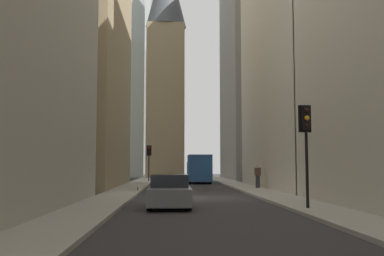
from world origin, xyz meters
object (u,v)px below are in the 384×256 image
object	(u,v)px
pedestrian	(258,175)
hatchback_grey	(170,192)
traffic_light_midblock	(149,155)
delivery_truck	(199,169)
traffic_light_foreground	(306,132)
discarded_bottle	(138,189)

from	to	relation	value
pedestrian	hatchback_grey	bearing A→B (deg)	154.54
traffic_light_midblock	pedestrian	xyz separation A→B (m)	(-15.25, -8.91, -1.85)
delivery_truck	hatchback_grey	distance (m)	26.22
delivery_truck	traffic_light_foreground	bearing A→B (deg)	-174.59
delivery_truck	traffic_light_foreground	world-z (taller)	traffic_light_foreground
delivery_truck	pedestrian	bearing A→B (deg)	-163.68
traffic_light_midblock	delivery_truck	bearing A→B (deg)	-117.73
pedestrian	traffic_light_foreground	bearing A→B (deg)	176.27
delivery_truck	traffic_light_midblock	distance (m)	6.12
traffic_light_foreground	discarded_bottle	bearing A→B (deg)	32.18
delivery_truck	traffic_light_midblock	world-z (taller)	traffic_light_midblock
traffic_light_foreground	discarded_bottle	size ratio (longest dim) A/B	15.17
hatchback_grey	discarded_bottle	size ratio (longest dim) A/B	15.93
pedestrian	discarded_bottle	xyz separation A→B (m)	(-3.36, 8.64, -0.86)
delivery_truck	traffic_light_midblock	xyz separation A→B (m)	(2.76, 5.25, 1.49)
hatchback_grey	traffic_light_foreground	xyz separation A→B (m)	(-1.92, -5.45, 2.49)
delivery_truck	discarded_bottle	xyz separation A→B (m)	(-15.86, 4.98, -1.21)
discarded_bottle	traffic_light_midblock	bearing A→B (deg)	0.84
discarded_bottle	pedestrian	bearing A→B (deg)	-68.71
traffic_light_foreground	traffic_light_midblock	world-z (taller)	traffic_light_foreground
delivery_truck	hatchback_grey	world-z (taller)	delivery_truck
traffic_light_midblock	discarded_bottle	size ratio (longest dim) A/B	14.19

